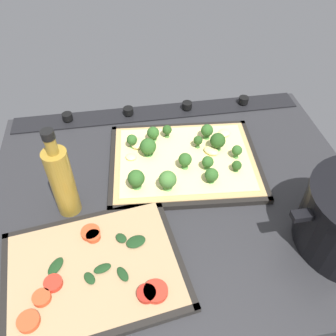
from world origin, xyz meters
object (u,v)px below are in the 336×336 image
(baking_tray_front, at_px, (184,162))
(veggie_pizza_back, at_px, (94,270))
(oil_bottle, at_px, (62,181))
(broccoli_pizza, at_px, (183,158))
(baking_tray_back, at_px, (94,271))

(baking_tray_front, distance_m, veggie_pizza_back, 0.34)
(baking_tray_front, relative_size, oil_bottle, 1.79)
(broccoli_pizza, bearing_deg, baking_tray_front, -159.77)
(broccoli_pizza, height_order, baking_tray_back, broccoli_pizza)
(baking_tray_front, xyz_separation_m, oil_bottle, (0.27, 0.10, 0.08))
(broccoli_pizza, relative_size, baking_tray_back, 1.00)
(baking_tray_front, xyz_separation_m, baking_tray_back, (0.22, 0.26, 0.00))
(baking_tray_front, height_order, veggie_pizza_back, veggie_pizza_back)
(veggie_pizza_back, bearing_deg, broccoli_pizza, -129.74)
(broccoli_pizza, height_order, veggie_pizza_back, broccoli_pizza)
(broccoli_pizza, bearing_deg, oil_bottle, 19.95)
(veggie_pizza_back, xyz_separation_m, oil_bottle, (0.05, -0.16, 0.08))
(baking_tray_back, relative_size, veggie_pizza_back, 1.08)
(baking_tray_front, relative_size, veggie_pizza_back, 1.16)
(baking_tray_back, bearing_deg, broccoli_pizza, -130.09)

